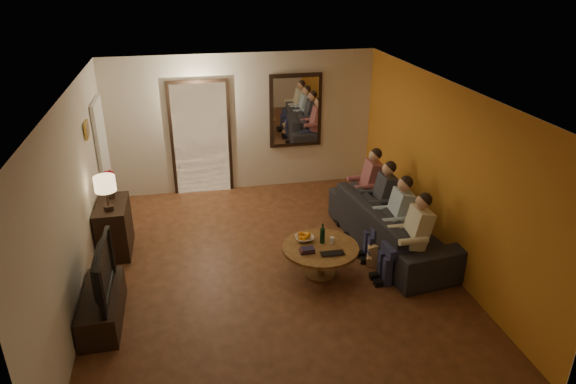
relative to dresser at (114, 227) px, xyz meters
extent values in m
cube|color=#482813|center=(2.25, -0.99, -0.39)|extent=(5.00, 6.00, 0.01)
cube|color=white|center=(2.25, -0.99, 2.21)|extent=(5.00, 6.00, 0.01)
cube|color=beige|center=(2.25, 2.01, 0.91)|extent=(5.00, 0.02, 2.60)
cube|color=beige|center=(2.25, -3.99, 0.91)|extent=(5.00, 0.02, 2.60)
cube|color=beige|center=(-0.25, -0.99, 0.91)|extent=(0.02, 6.00, 2.60)
cube|color=beige|center=(4.75, -0.99, 0.91)|extent=(0.02, 6.00, 2.60)
cube|color=orange|center=(4.74, -0.99, 0.91)|extent=(0.01, 6.00, 2.60)
cube|color=#FFE0A5|center=(1.45, 1.99, 0.66)|extent=(1.00, 0.06, 2.10)
cube|color=black|center=(1.45, 1.98, 0.66)|extent=(1.12, 0.04, 2.22)
cube|color=silver|center=(1.70, 2.00, 0.51)|extent=(0.45, 0.03, 1.70)
cube|color=black|center=(3.25, 1.97, 1.11)|extent=(1.00, 0.05, 1.40)
cube|color=white|center=(3.25, 1.94, 1.11)|extent=(0.86, 0.02, 1.26)
cube|color=white|center=(-0.21, 1.31, 0.63)|extent=(0.06, 0.85, 2.04)
cube|color=#B28C33|center=(-0.22, 0.31, 1.46)|extent=(0.03, 0.28, 0.24)
cube|color=brown|center=(-0.21, 0.31, 1.46)|extent=(0.01, 0.22, 0.18)
cube|color=black|center=(0.00, 0.00, 0.00)|extent=(0.45, 0.88, 0.79)
cube|color=black|center=(0.00, -1.74, -0.19)|extent=(0.45, 1.20, 0.40)
imported|color=black|center=(0.00, -1.74, 0.32)|extent=(1.10, 0.14, 0.63)
imported|color=black|center=(4.18, -0.74, -0.02)|extent=(2.70, 1.34, 0.76)
cylinder|color=brown|center=(2.89, -1.29, -0.17)|extent=(1.30, 1.30, 0.45)
imported|color=white|center=(2.71, -1.07, 0.09)|extent=(0.26, 0.26, 0.06)
cylinder|color=silver|center=(3.07, -1.24, 0.11)|extent=(0.06, 0.06, 0.10)
imported|color=black|center=(2.99, -1.57, 0.07)|extent=(0.33, 0.22, 0.03)
camera|label=1|loc=(1.18, -7.26, 3.68)|focal=32.00mm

